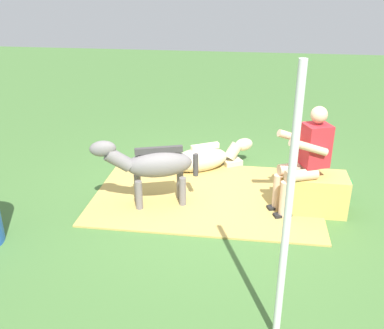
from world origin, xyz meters
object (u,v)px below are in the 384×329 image
at_px(person_seated, 306,156).
at_px(pony_lying, 206,158).
at_px(soda_bottle, 349,189).
at_px(tent_pole_left, 287,217).
at_px(pony_standing, 152,165).
at_px(hay_bale, 314,193).

relative_size(person_seated, pony_lying, 1.06).
height_order(soda_bottle, tent_pole_left, tent_pole_left).
bearing_deg(person_seated, tent_pole_left, 80.27).
bearing_deg(soda_bottle, tent_pole_left, 68.11).
height_order(pony_standing, soda_bottle, pony_standing).
xyz_separation_m(person_seated, pony_standing, (1.88, 0.10, -0.19)).
relative_size(soda_bottle, tent_pole_left, 0.13).
bearing_deg(pony_standing, pony_lying, -114.41).
relative_size(pony_standing, soda_bottle, 4.35).
xyz_separation_m(hay_bale, pony_lying, (1.48, -1.07, -0.06)).
relative_size(pony_standing, tent_pole_left, 0.56).
bearing_deg(tent_pole_left, pony_lying, -73.84).
height_order(hay_bale, person_seated, person_seated).
distance_m(pony_lying, soda_bottle, 2.11).
bearing_deg(pony_lying, tent_pole_left, 106.16).
xyz_separation_m(hay_bale, person_seated, (0.16, 0.04, 0.52)).
height_order(hay_bale, soda_bottle, hay_bale).
relative_size(person_seated, pony_standing, 1.06).
relative_size(hay_bale, soda_bottle, 2.66).
bearing_deg(pony_lying, soda_bottle, 161.21).
bearing_deg(hay_bale, soda_bottle, -142.78).
bearing_deg(person_seated, pony_standing, 3.06).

